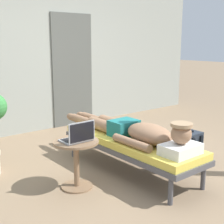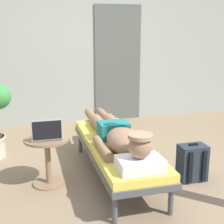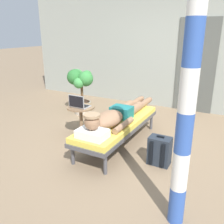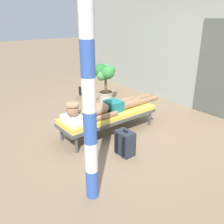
{
  "view_description": "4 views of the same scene",
  "coord_description": "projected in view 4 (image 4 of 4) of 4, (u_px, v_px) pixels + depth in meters",
  "views": [
    {
      "loc": [
        -2.58,
        -2.76,
        1.53
      ],
      "look_at": [
        -0.17,
        0.18,
        0.7
      ],
      "focal_mm": 51.27,
      "sensor_mm": 36.0,
      "label": 1
    },
    {
      "loc": [
        -1.02,
        -3.29,
        1.62
      ],
      "look_at": [
        -0.08,
        0.18,
        0.69
      ],
      "focal_mm": 51.67,
      "sensor_mm": 36.0,
      "label": 2
    },
    {
      "loc": [
        1.55,
        -3.29,
        1.78
      ],
      "look_at": [
        -0.16,
        -0.17,
        0.57
      ],
      "focal_mm": 38.87,
      "sensor_mm": 36.0,
      "label": 3
    },
    {
      "loc": [
        3.2,
        -2.6,
        2.08
      ],
      "look_at": [
        0.11,
        -0.16,
        0.5
      ],
      "focal_mm": 38.46,
      "sensor_mm": 36.0,
      "label": 4
    }
  ],
  "objects": [
    {
      "name": "laptop",
      "position": [
        86.0,
        94.0,
        4.94
      ],
      "size": [
        0.31,
        0.24,
        0.23
      ],
      "color": "#A5A8AD",
      "rests_on": "side_table"
    },
    {
      "name": "house_wall_back",
      "position": [
        193.0,
        50.0,
        5.55
      ],
      "size": [
        7.6,
        0.2,
        2.7
      ],
      "primitive_type": "cube",
      "color": "#999E93",
      "rests_on": "ground"
    },
    {
      "name": "lounge_chair",
      "position": [
        109.0,
        116.0,
        4.5
      ],
      "size": [
        0.62,
        1.92,
        0.42
      ],
      "color": "#4C4C51",
      "rests_on": "ground"
    },
    {
      "name": "porch_post",
      "position": [
        89.0,
        95.0,
        2.5
      ],
      "size": [
        0.15,
        0.15,
        2.63
      ],
      "color": "#3359B2",
      "rests_on": "ground"
    },
    {
      "name": "person_reclining",
      "position": [
        105.0,
        108.0,
        4.39
      ],
      "size": [
        0.53,
        2.17,
        0.33
      ],
      "color": "white",
      "rests_on": "lounge_chair"
    },
    {
      "name": "backpack",
      "position": [
        125.0,
        143.0,
        3.82
      ],
      "size": [
        0.3,
        0.26,
        0.42
      ],
      "color": "#262D38",
      "rests_on": "ground"
    },
    {
      "name": "side_table",
      "position": [
        88.0,
        104.0,
        5.05
      ],
      "size": [
        0.48,
        0.48,
        0.52
      ],
      "color": "#8C6B4C",
      "rests_on": "ground"
    },
    {
      "name": "house_door_panel",
      "position": [
        216.0,
        70.0,
        5.1
      ],
      "size": [
        0.84,
        0.03,
        2.04
      ],
      "primitive_type": "cube",
      "color": "#545651",
      "rests_on": "ground"
    },
    {
      "name": "potted_plant",
      "position": [
        105.0,
        77.0,
        5.99
      ],
      "size": [
        0.63,
        0.51,
        0.99
      ],
      "color": "#BFB29E",
      "rests_on": "ground"
    },
    {
      "name": "ground_plane",
      "position": [
        115.0,
        133.0,
        4.6
      ],
      "size": [
        40.0,
        40.0,
        0.0
      ],
      "primitive_type": "plane",
      "color": "#8C7256"
    }
  ]
}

